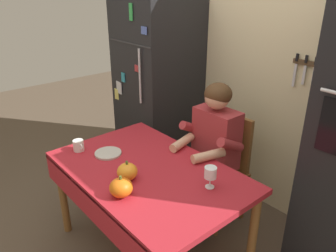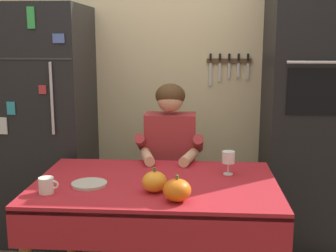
{
  "view_description": "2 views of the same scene",
  "coord_description": "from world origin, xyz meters",
  "views": [
    {
      "loc": [
        1.59,
        -1.08,
        1.94
      ],
      "look_at": [
        -0.01,
        0.29,
        1.01
      ],
      "focal_mm": 35.36,
      "sensor_mm": 36.0,
      "label": 1
    },
    {
      "loc": [
        0.24,
        -2.34,
        1.55
      ],
      "look_at": [
        0.07,
        0.18,
        1.05
      ],
      "focal_mm": 47.29,
      "sensor_mm": 36.0,
      "label": 2
    }
  ],
  "objects": [
    {
      "name": "refrigerator",
      "position": [
        -0.95,
        0.96,
        0.9
      ],
      "size": [
        0.68,
        0.71,
        1.8
      ],
      "color": "black",
      "rests_on": "ground"
    },
    {
      "name": "back_wall_assembly",
      "position": [
        0.05,
        1.35,
        1.3
      ],
      "size": [
        3.7,
        0.13,
        2.6
      ],
      "color": "beige",
      "rests_on": "ground"
    },
    {
      "name": "pumpkin_large",
      "position": [
        0.14,
        -0.21,
        0.8
      ],
      "size": [
        0.14,
        0.14,
        0.14
      ],
      "color": "orange",
      "rests_on": "dining_table"
    },
    {
      "name": "wall_oven",
      "position": [
        1.05,
        1.0,
        1.05
      ],
      "size": [
        0.6,
        0.64,
        2.1
      ],
      "color": "black",
      "rests_on": "ground"
    },
    {
      "name": "dining_table",
      "position": [
        0.0,
        0.08,
        0.66
      ],
      "size": [
        1.4,
        0.9,
        0.74
      ],
      "color": "brown",
      "rests_on": "ground"
    },
    {
      "name": "seated_person",
      "position": [
        0.04,
        0.68,
        0.74
      ],
      "size": [
        0.47,
        0.55,
        1.25
      ],
      "color": "#38384C",
      "rests_on": "ground"
    },
    {
      "name": "coffee_mug",
      "position": [
        -0.56,
        -0.14,
        0.78
      ],
      "size": [
        0.11,
        0.08,
        0.09
      ],
      "color": "white",
      "rests_on": "dining_table"
    },
    {
      "name": "serving_tray",
      "position": [
        -0.37,
        -0.0,
        0.75
      ],
      "size": [
        0.2,
        0.2,
        0.02
      ],
      "primitive_type": "cylinder",
      "color": "#B7B2A8",
      "rests_on": "dining_table"
    },
    {
      "name": "wine_glass",
      "position": [
        0.43,
        0.26,
        0.84
      ],
      "size": [
        0.08,
        0.08,
        0.15
      ],
      "color": "white",
      "rests_on": "dining_table"
    },
    {
      "name": "pumpkin_medium",
      "position": [
        0.01,
        -0.08,
        0.8
      ],
      "size": [
        0.14,
        0.14,
        0.14
      ],
      "color": "orange",
      "rests_on": "dining_table"
    },
    {
      "name": "chair_behind_person",
      "position": [
        0.04,
        0.87,
        0.51
      ],
      "size": [
        0.4,
        0.4,
        0.93
      ],
      "color": "brown",
      "rests_on": "ground"
    }
  ]
}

